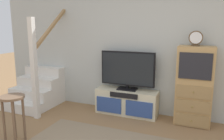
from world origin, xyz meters
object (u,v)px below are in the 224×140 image
Objects in this scene: desk_clock at (196,38)px; media_console at (127,102)px; bar_stool_near at (13,108)px; side_cabinet at (194,86)px; television at (127,70)px.

media_console is at bearing 179.76° from desk_clock.
bar_stool_near is at bearing -145.37° from desk_clock.
bar_stool_near is at bearing -125.99° from media_console.
bar_stool_near reaches higher than media_console.
side_cabinet is 5.45× the size of desk_clock.
media_console is 0.62m from television.
desk_clock reaches higher than television.
desk_clock is (-0.03, -0.01, 0.79)m from side_cabinet.
bar_stool_near is (-2.34, -1.61, -0.15)m from side_cabinet.
side_cabinet is at bearing -0.67° from television.
bar_stool_near is at bearing -125.59° from television.
side_cabinet reaches higher than media_console.
television is 2.03m from bar_stool_near.
bar_stool_near is (-2.31, -1.60, -0.94)m from desk_clock.
television is (0.00, 0.02, 0.62)m from media_console.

